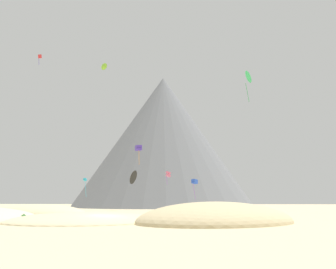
% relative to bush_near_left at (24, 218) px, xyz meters
% --- Properties ---
extents(ground_plane, '(400.00, 400.00, 0.00)m').
position_rel_bush_near_left_xyz_m(ground_plane, '(9.09, -0.75, -0.44)').
color(ground_plane, '#CCBA8E').
extents(dune_foreground_left, '(20.10, 20.41, 1.78)m').
position_rel_bush_near_left_xyz_m(dune_foreground_left, '(5.66, 3.31, -0.44)').
color(dune_foreground_left, beige).
rests_on(dune_foreground_left, ground_plane).
extents(dune_foreground_right, '(22.46, 22.15, 4.26)m').
position_rel_bush_near_left_xyz_m(dune_foreground_right, '(20.23, 1.20, -0.44)').
color(dune_foreground_right, '#C6B284').
rests_on(dune_foreground_right, ground_plane).
extents(dune_back_low, '(22.12, 19.21, 3.40)m').
position_rel_bush_near_left_xyz_m(dune_back_low, '(-7.48, 17.94, -0.44)').
color(dune_back_low, beige).
rests_on(dune_back_low, ground_plane).
extents(bush_near_left, '(2.62, 2.62, 0.87)m').
position_rel_bush_near_left_xyz_m(bush_near_left, '(0.00, 0.00, 0.00)').
color(bush_near_left, '#386633').
rests_on(bush_near_left, ground_plane).
extents(bush_ridge_crest, '(2.52, 2.52, 0.65)m').
position_rel_bush_near_left_xyz_m(bush_ridge_crest, '(1.02, 9.52, -0.11)').
color(bush_ridge_crest, '#386633').
rests_on(bush_ridge_crest, ground_plane).
extents(bush_far_left, '(1.58, 1.58, 0.46)m').
position_rel_bush_near_left_xyz_m(bush_far_left, '(12.55, 5.76, -0.21)').
color(bush_far_left, '#386633').
rests_on(bush_far_left, ground_plane).
extents(rock_massif, '(84.14, 84.14, 50.55)m').
position_rel_bush_near_left_xyz_m(rock_massif, '(4.26, 87.56, 23.33)').
color(rock_massif, slate).
rests_on(rock_massif, ground_plane).
extents(kite_lime_high, '(1.86, 1.00, 1.87)m').
position_rel_bush_near_left_xyz_m(kite_lime_high, '(-5.65, 42.65, 36.07)').
color(kite_lime_high, '#8CD133').
extents(kite_blue_low, '(1.80, 1.80, 5.35)m').
position_rel_bush_near_left_xyz_m(kite_blue_low, '(17.24, 52.47, 6.77)').
color(kite_blue_low, blue).
extents(kite_cyan_low, '(1.10, 0.91, 5.21)m').
position_rel_bush_near_left_xyz_m(kite_cyan_low, '(-13.81, 55.60, 7.53)').
color(kite_cyan_low, '#33BCDB').
extents(kite_rainbow_low, '(1.28, 1.25, 2.92)m').
position_rel_bush_near_left_xyz_m(kite_rainbow_low, '(11.56, 38.83, 7.65)').
color(kite_rainbow_low, '#E5668C').
extents(kite_red_high, '(0.97, 0.41, 2.71)m').
position_rel_bush_near_left_xyz_m(kite_red_high, '(-18.22, 33.33, 34.80)').
color(kite_red_high, red).
extents(kite_black_low, '(1.56, 2.62, 2.42)m').
position_rel_bush_near_left_xyz_m(kite_black_low, '(7.01, 22.01, 5.85)').
color(kite_black_low, black).
extents(kite_green_high, '(2.00, 2.49, 6.49)m').
position_rel_bush_near_left_xyz_m(kite_green_high, '(28.49, 27.74, 25.76)').
color(kite_green_high, green).
extents(kite_indigo_mid, '(1.91, 1.90, 4.84)m').
position_rel_bush_near_left_xyz_m(kite_indigo_mid, '(3.72, 43.74, 14.57)').
color(kite_indigo_mid, '#5138B2').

